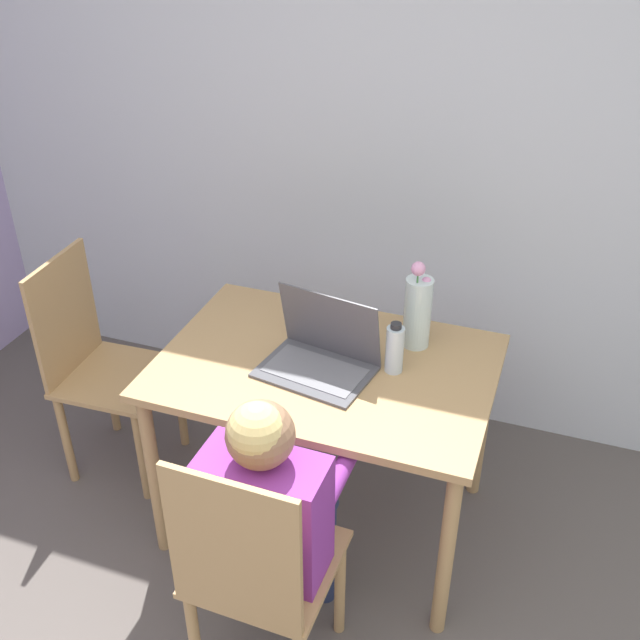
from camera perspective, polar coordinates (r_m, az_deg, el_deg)
name	(u,v)px	position (r m, az deg, el deg)	size (l,w,h in m)	color
wall_back	(448,147)	(3.02, 9.74, 12.86)	(6.40, 0.05, 2.50)	silver
dining_table	(326,385)	(2.61, 0.46, -4.96)	(1.14, 0.79, 0.74)	tan
chair_occupied	(256,573)	(2.25, -4.88, -18.65)	(0.41, 0.41, 0.94)	tan
chair_spare	(100,366)	(3.11, -16.44, -3.38)	(0.42, 0.42, 0.94)	tan
person_seated	(271,500)	(2.19, -3.74, -13.51)	(0.36, 0.43, 1.04)	purple
laptop	(321,352)	(2.51, 0.09, -2.45)	(0.40, 0.32, 0.26)	#4C4C51
flower_vase	(418,310)	(2.60, 7.45, 0.78)	(0.10, 0.10, 0.34)	silver
water_bottle	(395,349)	(2.49, 5.71, -2.19)	(0.06, 0.06, 0.19)	silver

